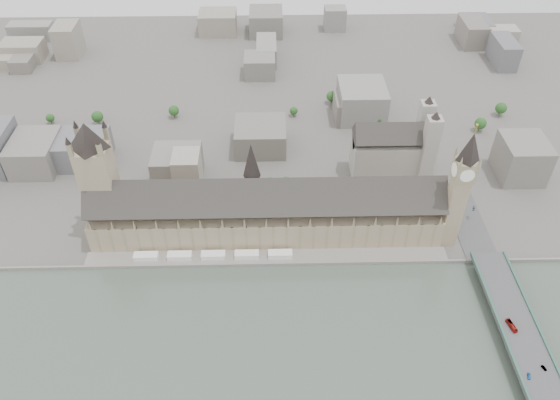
{
  "coord_description": "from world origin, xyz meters",
  "views": [
    {
      "loc": [
        3.69,
        -287.63,
        301.35
      ],
      "look_at": [
        10.44,
        20.46,
        33.65
      ],
      "focal_mm": 35.0,
      "sensor_mm": 36.0,
      "label": 1
    }
  ],
  "objects_px": {
    "red_bus_north": "(512,326)",
    "car_approach": "(474,209)",
    "car_silver": "(544,368)",
    "westminster_abbey": "(394,149)",
    "victoria_tower": "(98,175)",
    "car_blue": "(529,376)",
    "elizabeth_tower": "(461,183)",
    "palace_of_westminster": "(266,212)",
    "westminster_bridge": "(521,341)"
  },
  "relations": [
    {
      "from": "westminster_abbey",
      "to": "elizabeth_tower",
      "type": "bearing_deg",
      "value": -72.71
    },
    {
      "from": "westminster_abbey",
      "to": "car_approach",
      "type": "bearing_deg",
      "value": -48.74
    },
    {
      "from": "westminster_abbey",
      "to": "car_silver",
      "type": "distance_m",
      "value": 213.25
    },
    {
      "from": "car_silver",
      "to": "car_approach",
      "type": "xyz_separation_m",
      "value": [
        -0.47,
        143.2,
        0.07
      ]
    },
    {
      "from": "victoria_tower",
      "to": "red_bus_north",
      "type": "xyz_separation_m",
      "value": [
        278.72,
        -106.23,
        -43.5
      ]
    },
    {
      "from": "victoria_tower",
      "to": "westminster_abbey",
      "type": "height_order",
      "value": "victoria_tower"
    },
    {
      "from": "victoria_tower",
      "to": "car_approach",
      "type": "xyz_separation_m",
      "value": [
        287.58,
        6.69,
        -44.25
      ]
    },
    {
      "from": "elizabeth_tower",
      "to": "car_silver",
      "type": "height_order",
      "value": "elizabeth_tower"
    },
    {
      "from": "palace_of_westminster",
      "to": "car_silver",
      "type": "height_order",
      "value": "palace_of_westminster"
    },
    {
      "from": "westminster_bridge",
      "to": "victoria_tower",
      "type": "bearing_deg",
      "value": 158.22
    },
    {
      "from": "westminster_abbey",
      "to": "car_approach",
      "type": "relative_size",
      "value": 14.06
    },
    {
      "from": "red_bus_north",
      "to": "car_approach",
      "type": "relative_size",
      "value": 2.16
    },
    {
      "from": "red_bus_north",
      "to": "car_silver",
      "type": "distance_m",
      "value": 31.7
    },
    {
      "from": "westminster_bridge",
      "to": "car_silver",
      "type": "xyz_separation_m",
      "value": [
        4.06,
        -23.01,
        5.76
      ]
    },
    {
      "from": "car_silver",
      "to": "car_approach",
      "type": "height_order",
      "value": "car_approach"
    },
    {
      "from": "victoria_tower",
      "to": "westminster_abbey",
      "type": "relative_size",
      "value": 1.47
    },
    {
      "from": "red_bus_north",
      "to": "car_silver",
      "type": "xyz_separation_m",
      "value": [
        9.34,
        -30.28,
        -0.82
      ]
    },
    {
      "from": "palace_of_westminster",
      "to": "car_silver",
      "type": "distance_m",
      "value": 211.35
    },
    {
      "from": "victoria_tower",
      "to": "westminster_bridge",
      "type": "distance_m",
      "value": 309.91
    },
    {
      "from": "red_bus_north",
      "to": "westminster_bridge",
      "type": "bearing_deg",
      "value": -67.27
    },
    {
      "from": "car_silver",
      "to": "car_approach",
      "type": "bearing_deg",
      "value": 66.32
    },
    {
      "from": "victoria_tower",
      "to": "palace_of_westminster",
      "type": "bearing_deg",
      "value": -2.96
    },
    {
      "from": "victoria_tower",
      "to": "car_approach",
      "type": "height_order",
      "value": "victoria_tower"
    },
    {
      "from": "victoria_tower",
      "to": "red_bus_north",
      "type": "bearing_deg",
      "value": -20.86
    },
    {
      "from": "palace_of_westminster",
      "to": "victoria_tower",
      "type": "bearing_deg",
      "value": 177.04
    },
    {
      "from": "car_approach",
      "to": "elizabeth_tower",
      "type": "bearing_deg",
      "value": -119.23
    },
    {
      "from": "palace_of_westminster",
      "to": "red_bus_north",
      "type": "height_order",
      "value": "palace_of_westminster"
    },
    {
      "from": "westminster_bridge",
      "to": "car_approach",
      "type": "distance_m",
      "value": 120.38
    },
    {
      "from": "car_blue",
      "to": "red_bus_north",
      "type": "bearing_deg",
      "value": 102.36
    },
    {
      "from": "car_silver",
      "to": "westminster_abbey",
      "type": "bearing_deg",
      "value": 81.14
    },
    {
      "from": "elizabeth_tower",
      "to": "car_approach",
      "type": "relative_size",
      "value": 22.23
    },
    {
      "from": "elizabeth_tower",
      "to": "car_approach",
      "type": "distance_m",
      "value": 59.93
    },
    {
      "from": "palace_of_westminster",
      "to": "car_blue",
      "type": "relative_size",
      "value": 61.49
    },
    {
      "from": "car_silver",
      "to": "palace_of_westminster",
      "type": "bearing_deg",
      "value": 118.03
    },
    {
      "from": "victoria_tower",
      "to": "elizabeth_tower",
      "type": "bearing_deg",
      "value": -3.96
    },
    {
      "from": "elizabeth_tower",
      "to": "car_approach",
      "type": "height_order",
      "value": "elizabeth_tower"
    },
    {
      "from": "car_blue",
      "to": "car_silver",
      "type": "relative_size",
      "value": 1.12
    },
    {
      "from": "westminster_bridge",
      "to": "red_bus_north",
      "type": "relative_size",
      "value": 31.14
    },
    {
      "from": "westminster_abbey",
      "to": "westminster_bridge",
      "type": "bearing_deg",
      "value": -74.36
    },
    {
      "from": "palace_of_westminster",
      "to": "red_bus_north",
      "type": "xyz_separation_m",
      "value": [
        156.72,
        -99.93,
        -11.0
      ]
    },
    {
      "from": "victoria_tower",
      "to": "car_blue",
      "type": "height_order",
      "value": "victoria_tower"
    },
    {
      "from": "victoria_tower",
      "to": "westminster_abbey",
      "type": "bearing_deg",
      "value": 16.5
    },
    {
      "from": "westminster_abbey",
      "to": "car_approach",
      "type": "xyz_separation_m",
      "value": [
        54.66,
        -62.31,
        -14.13
      ]
    },
    {
      "from": "palace_of_westminster",
      "to": "westminster_abbey",
      "type": "relative_size",
      "value": 3.9
    },
    {
      "from": "victoria_tower",
      "to": "car_silver",
      "type": "height_order",
      "value": "victoria_tower"
    },
    {
      "from": "victoria_tower",
      "to": "car_blue",
      "type": "xyz_separation_m",
      "value": [
        277.1,
        -141.77,
        -44.22
      ]
    },
    {
      "from": "palace_of_westminster",
      "to": "car_blue",
      "type": "height_order",
      "value": "palace_of_westminster"
    },
    {
      "from": "palace_of_westminster",
      "to": "victoria_tower",
      "type": "relative_size",
      "value": 2.65
    },
    {
      "from": "red_bus_north",
      "to": "car_approach",
      "type": "bearing_deg",
      "value": 72.26
    },
    {
      "from": "car_silver",
      "to": "car_approach",
      "type": "distance_m",
      "value": 143.2
    }
  ]
}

